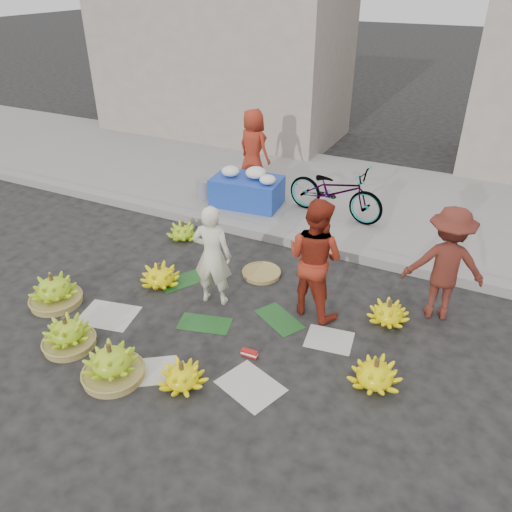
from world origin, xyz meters
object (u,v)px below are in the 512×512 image
at_px(flower_table, 247,189).
at_px(banana_bunch_4, 375,374).
at_px(vendor_cream, 212,256).
at_px(banana_bunch_0, 54,291).
at_px(bicycle, 335,191).

bearing_deg(flower_table, banana_bunch_4, -51.29).
bearing_deg(vendor_cream, flower_table, -83.47).
height_order(banana_bunch_0, banana_bunch_4, banana_bunch_0).
xyz_separation_m(banana_bunch_0, flower_table, (0.93, 3.73, 0.21)).
bearing_deg(banana_bunch_0, flower_table, 75.94).
xyz_separation_m(banana_bunch_0, banana_bunch_4, (4.16, 0.40, -0.05)).
height_order(banana_bunch_4, vendor_cream, vendor_cream).
relative_size(banana_bunch_4, vendor_cream, 0.51).
xyz_separation_m(vendor_cream, flower_table, (-0.91, 2.75, -0.28)).
distance_m(banana_bunch_0, banana_bunch_4, 4.18).
bearing_deg(banana_bunch_4, bicycle, 115.08).
bearing_deg(banana_bunch_4, flower_table, 134.12).
distance_m(banana_bunch_0, vendor_cream, 2.15).
relative_size(banana_bunch_0, vendor_cream, 0.48).
bearing_deg(banana_bunch_4, vendor_cream, 165.88).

